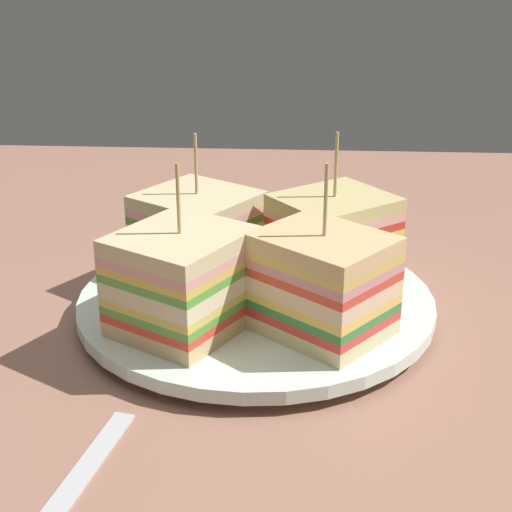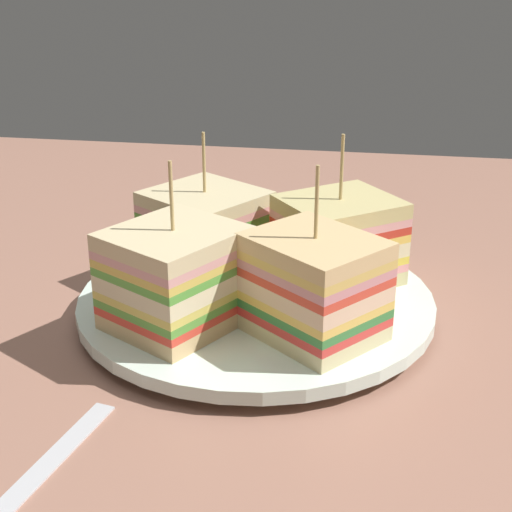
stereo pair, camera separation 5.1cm
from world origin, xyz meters
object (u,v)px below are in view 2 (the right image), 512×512
at_px(sandwich_wedge_2, 206,229).
at_px(sandwich_wedge_3, 176,278).
at_px(sandwich_wedge_1, 338,240).
at_px(chip_pile, 242,289).
at_px(sandwich_wedge_0, 313,287).
at_px(plate, 256,303).

relative_size(sandwich_wedge_2, sandwich_wedge_3, 0.96).
height_order(sandwich_wedge_1, chip_pile, sandwich_wedge_1).
bearing_deg(sandwich_wedge_1, chip_pile, -1.93).
bearing_deg(sandwich_wedge_3, sandwich_wedge_1, -17.72).
distance_m(sandwich_wedge_0, sandwich_wedge_2, 0.13).
height_order(sandwich_wedge_1, sandwich_wedge_2, sandwich_wedge_1).
xyz_separation_m(plate, sandwich_wedge_1, (-0.05, -0.04, 0.04)).
height_order(sandwich_wedge_1, sandwich_wedge_3, same).
height_order(plate, sandwich_wedge_0, sandwich_wedge_0).
distance_m(plate, sandwich_wedge_2, 0.08).
bearing_deg(sandwich_wedge_1, sandwich_wedge_0, 46.09).
relative_size(plate, chip_pile, 3.43).
relative_size(sandwich_wedge_1, sandwich_wedge_2, 1.03).
relative_size(sandwich_wedge_2, chip_pile, 1.45).
bearing_deg(sandwich_wedge_0, plate, -8.49).
xyz_separation_m(plate, sandwich_wedge_0, (-0.04, 0.05, 0.04)).
height_order(plate, sandwich_wedge_1, sandwich_wedge_1).
distance_m(sandwich_wedge_0, sandwich_wedge_1, 0.09).
bearing_deg(plate, chip_pile, 37.84).
height_order(sandwich_wedge_0, chip_pile, sandwich_wedge_0).
bearing_deg(sandwich_wedge_2, plate, -12.53).
distance_m(plate, chip_pile, 0.02).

